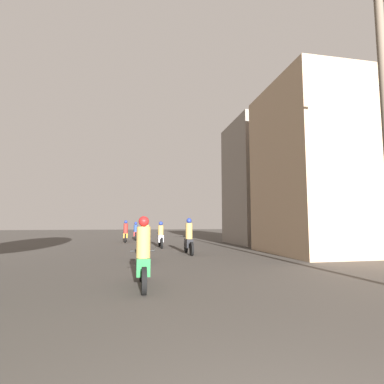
{
  "coord_description": "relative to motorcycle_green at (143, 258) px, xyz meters",
  "views": [
    {
      "loc": [
        -0.84,
        -0.95,
        1.48
      ],
      "look_at": [
        2.68,
        16.7,
        3.29
      ],
      "focal_mm": 28.0,
      "sensor_mm": 36.0,
      "label": 1
    }
  ],
  "objects": [
    {
      "name": "motorcycle_orange",
      "position": [
        -0.71,
        15.54,
        -0.01
      ],
      "size": [
        0.6,
        2.07,
        1.61
      ],
      "rotation": [
        0.0,
        0.0,
        -0.14
      ],
      "color": "black",
      "rests_on": "ground_plane"
    },
    {
      "name": "motorcycle_silver",
      "position": [
        1.39,
        10.65,
        -0.04
      ],
      "size": [
        0.6,
        2.1,
        1.52
      ],
      "rotation": [
        0.0,
        0.0,
        -0.17
      ],
      "color": "black",
      "rests_on": "ground_plane"
    },
    {
      "name": "motorcycle_black",
      "position": [
        2.34,
        6.75,
        0.01
      ],
      "size": [
        0.6,
        2.03,
        1.66
      ],
      "rotation": [
        0.0,
        0.0,
        -0.09
      ],
      "color": "black",
      "rests_on": "ground_plane"
    },
    {
      "name": "motorcycle_red",
      "position": [
        0.04,
        18.2,
        -0.05
      ],
      "size": [
        0.6,
        2.1,
        1.5
      ],
      "rotation": [
        0.0,
        0.0,
        -0.13
      ],
      "color": "black",
      "rests_on": "ground_plane"
    },
    {
      "name": "motorcycle_white",
      "position": [
        0.22,
        4.44,
        0.0
      ],
      "size": [
        0.6,
        1.98,
        1.63
      ],
      "rotation": [
        0.0,
        0.0,
        -0.15
      ],
      "color": "black",
      "rests_on": "ground_plane"
    },
    {
      "name": "building_right_near",
      "position": [
        8.84,
        5.79,
        3.41
      ],
      "size": [
        5.35,
        5.49,
        8.12
      ],
      "color": "tan",
      "rests_on": "ground_plane"
    },
    {
      "name": "building_right_far",
      "position": [
        9.37,
        12.49,
        3.59
      ],
      "size": [
        5.75,
        5.15,
        8.48
      ],
      "color": "gray",
      "rests_on": "ground_plane"
    },
    {
      "name": "motorcycle_green",
      "position": [
        0.0,
        0.0,
        0.0
      ],
      "size": [
        0.6,
        2.05,
        1.62
      ],
      "rotation": [
        0.0,
        0.0,
        -0.07
      ],
      "color": "black",
      "rests_on": "ground_plane"
    }
  ]
}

